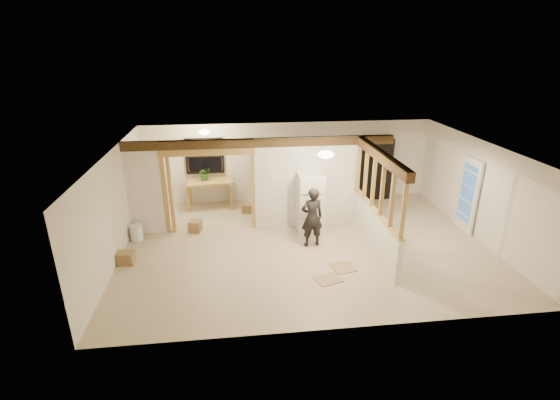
{
  "coord_description": "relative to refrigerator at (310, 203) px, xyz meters",
  "views": [
    {
      "loc": [
        -1.74,
        -9.01,
        4.8
      ],
      "look_at": [
        -0.61,
        0.4,
        1.09
      ],
      "focal_mm": 26.0,
      "sensor_mm": 36.0,
      "label": 1
    }
  ],
  "objects": [
    {
      "name": "wall_front",
      "position": [
        -0.25,
        -4.07,
        0.45
      ],
      "size": [
        9.0,
        0.01,
        2.5
      ],
      "primitive_type": "cube",
      "color": "silver",
      "rests_on": "floor"
    },
    {
      "name": "header_beam_right",
      "position": [
        1.35,
        -1.22,
        1.58
      ],
      "size": [
        0.18,
        3.3,
        0.22
      ],
      "primitive_type": "cube",
      "color": "#4A3319",
      "rests_on": "ceiling"
    },
    {
      "name": "refrigerator",
      "position": [
        0.0,
        0.0,
        0.0
      ],
      "size": [
        0.66,
        0.64,
        1.59
      ],
      "primitive_type": "cube",
      "color": "silver",
      "rests_on": "floor"
    },
    {
      "name": "wall_back",
      "position": [
        -0.25,
        2.43,
        0.45
      ],
      "size": [
        9.0,
        0.01,
        2.5
      ],
      "primitive_type": "cube",
      "color": "silver",
      "rests_on": "floor"
    },
    {
      "name": "partition_center",
      "position": [
        -0.05,
        0.38,
        0.45
      ],
      "size": [
        2.8,
        0.12,
        2.5
      ],
      "primitive_type": "cube",
      "color": "silver",
      "rests_on": "floor"
    },
    {
      "name": "woman",
      "position": [
        -0.12,
        -0.86,
        -0.03
      ],
      "size": [
        0.6,
        0.44,
        1.53
      ],
      "primitive_type": "imported",
      "rotation": [
        0.0,
        0.0,
        3.28
      ],
      "color": "black",
      "rests_on": "floor"
    },
    {
      "name": "partition_left_stub",
      "position": [
        -4.3,
        0.38,
        0.45
      ],
      "size": [
        0.9,
        0.12,
        2.5
      ],
      "primitive_type": "cube",
      "color": "silver",
      "rests_on": "floor"
    },
    {
      "name": "bucket",
      "position": [
        -4.54,
        -0.04,
        -0.6
      ],
      "size": [
        0.4,
        0.4,
        0.4
      ],
      "primitive_type": "cylinder",
      "rotation": [
        0.0,
        0.0,
        -0.33
      ],
      "color": "white",
      "rests_on": "floor"
    },
    {
      "name": "ceiling_dome_main",
      "position": [
        0.05,
        -1.32,
        1.68
      ],
      "size": [
        0.36,
        0.36,
        0.16
      ],
      "primitive_type": "ellipsoid",
      "color": "#FFEABF",
      "rests_on": "ceiling"
    },
    {
      "name": "wall_right",
      "position": [
        4.25,
        -0.82,
        0.45
      ],
      "size": [
        0.01,
        6.5,
        2.5
      ],
      "primitive_type": "cube",
      "color": "silver",
      "rests_on": "floor"
    },
    {
      "name": "window_back",
      "position": [
        -2.85,
        2.35,
        0.75
      ],
      "size": [
        1.12,
        0.1,
        1.1
      ],
      "primitive_type": "cube",
      "color": "black",
      "rests_on": "wall_back"
    },
    {
      "name": "floor",
      "position": [
        -0.25,
        -0.82,
        -0.8
      ],
      "size": [
        9.0,
        6.5,
        0.01
      ],
      "primitive_type": "cube",
      "color": "#BEAD8D",
      "rests_on": "ground"
    },
    {
      "name": "box_front",
      "position": [
        -4.54,
        -1.25,
        -0.65
      ],
      "size": [
        0.38,
        0.32,
        0.29
      ],
      "primitive_type": "cube",
      "rotation": [
        0.0,
        0.0,
        -0.1
      ],
      "color": "olive",
      "rests_on": "floor"
    },
    {
      "name": "doorway_frame",
      "position": [
        -2.65,
        0.38,
        0.3
      ],
      "size": [
        2.46,
        0.14,
        2.2
      ],
      "primitive_type": "cube",
      "color": "#B28D4B",
      "rests_on": "floor"
    },
    {
      "name": "header_beam_back",
      "position": [
        -1.25,
        0.38,
        1.58
      ],
      "size": [
        7.0,
        0.18,
        0.22
      ],
      "primitive_type": "cube",
      "color": "#4A3319",
      "rests_on": "ceiling"
    },
    {
      "name": "french_door",
      "position": [
        4.17,
        -0.42,
        0.2
      ],
      "size": [
        0.12,
        0.86,
        2.0
      ],
      "primitive_type": "cube",
      "color": "white",
      "rests_on": "floor"
    },
    {
      "name": "box_util_b",
      "position": [
        -3.08,
        0.34,
        -0.65
      ],
      "size": [
        0.38,
        0.38,
        0.29
      ],
      "primitive_type": "cube",
      "rotation": [
        0.0,
        0.0,
        -0.25
      ],
      "color": "olive",
      "rests_on": "floor"
    },
    {
      "name": "shop_vac",
      "position": [
        -4.14,
        0.76,
        -0.54
      ],
      "size": [
        0.52,
        0.52,
        0.51
      ],
      "primitive_type": "cylinder",
      "rotation": [
        0.0,
        0.0,
        0.41
      ],
      "color": "#B72208",
      "rests_on": "floor"
    },
    {
      "name": "bookshelf",
      "position": [
        2.55,
        2.19,
        0.19
      ],
      "size": [
        0.99,
        0.33,
        1.98
      ],
      "primitive_type": "cube",
      "color": "black",
      "rests_on": "floor"
    },
    {
      "name": "work_table",
      "position": [
        -2.73,
        1.99,
        -0.36
      ],
      "size": [
        1.46,
        0.86,
        0.87
      ],
      "primitive_type": "cube",
      "rotation": [
        0.0,
        0.0,
        0.13
      ],
      "color": "#B28D4B",
      "rests_on": "floor"
    },
    {
      "name": "stud_partition",
      "position": [
        1.35,
        -1.22,
        0.86
      ],
      "size": [
        0.14,
        3.2,
        1.32
      ],
      "primitive_type": "cube",
      "color": "#B28D4B",
      "rests_on": "pony_wall"
    },
    {
      "name": "wall_left",
      "position": [
        -4.75,
        -0.82,
        0.45
      ],
      "size": [
        0.01,
        6.5,
        2.5
      ],
      "primitive_type": "cube",
      "color": "silver",
      "rests_on": "floor"
    },
    {
      "name": "pony_wall",
      "position": [
        1.35,
        -1.22,
        -0.3
      ],
      "size": [
        0.12,
        3.2,
        1.0
      ],
      "primitive_type": "cube",
      "color": "silver",
      "rests_on": "floor"
    },
    {
      "name": "floor_panel_far",
      "position": [
        -0.05,
        -2.47,
        -0.79
      ],
      "size": [
        0.65,
        0.58,
        0.02
      ],
      "primitive_type": "cube",
      "rotation": [
        0.0,
        0.0,
        0.29
      ],
      "color": "tan",
      "rests_on": "floor"
    },
    {
      "name": "box_util_a",
      "position": [
        -1.62,
        1.45,
        -0.66
      ],
      "size": [
        0.36,
        0.32,
        0.27
      ],
      "primitive_type": "cube",
      "rotation": [
        0.0,
        0.0,
        -0.16
      ],
      "color": "olive",
      "rests_on": "floor"
    },
    {
      "name": "hanging_bulb",
      "position": [
        -2.25,
        0.78,
        1.38
      ],
      "size": [
        0.07,
        0.07,
        0.07
      ],
      "primitive_type": "ellipsoid",
      "color": "#FFD88C",
      "rests_on": "ceiling"
    },
    {
      "name": "ceiling",
      "position": [
        -0.25,
        -0.82,
        1.7
      ],
      "size": [
        9.0,
        6.5,
        0.01
      ],
      "primitive_type": "cube",
      "color": "white"
    },
    {
      "name": "floor_panel_near",
      "position": [
        0.4,
        -2.03,
        -0.79
      ],
      "size": [
        0.58,
        0.58,
        0.02
      ],
      "primitive_type": "cube",
      "rotation": [
        0.0,
        0.0,
        0.19
      ],
      "color": "tan",
      "rests_on": "floor"
    },
    {
      "name": "ceiling_dome_util",
      "position": [
        -2.75,
        1.48,
        1.68
      ],
      "size": [
        0.32,
        0.32,
        0.14
      ],
      "primitive_type": "ellipsoid",
      "color": "#FFEABF",
      "rests_on": "ceiling"
    },
    {
      "name": "potted_plant",
      "position": [
        -2.87,
        2.07,
        0.27
      ],
      "size": [
        0.44,
        0.41,
        0.4
      ],
      "primitive_type": "imported",
      "rotation": [
        0.0,
        0.0,
        0.34
      ],
      "color": "#265923",
      "rests_on": "work_table"
    }
  ]
}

